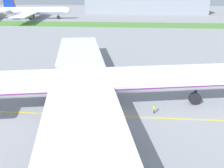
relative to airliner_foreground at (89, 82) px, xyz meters
name	(u,v)px	position (x,y,z in m)	size (l,w,h in m)	color
ground_plane	(114,111)	(4.50, -0.45, -5.50)	(600.00, 600.00, 0.00)	gray
apron_taxi_line	(113,116)	(4.50, -2.60, -5.49)	(280.00, 0.36, 0.01)	yellow
grass_median_strip	(131,25)	(4.50, 122.83, -5.45)	(320.00, 24.00, 0.10)	#4C8438
airliner_foreground	(89,82)	(0.00, 0.00, 0.00)	(59.64, 98.31, 16.19)	white
ground_crew_wingwalker_port	(33,89)	(-13.90, 7.46, -4.55)	(0.37, 0.51, 1.56)	black
ground_crew_marshaller_front	(154,108)	(11.99, -0.72, -4.43)	(0.39, 0.59, 1.76)	black
parked_airliner_far_right	(34,11)	(-63.88, 146.66, 0.13)	(50.33, 80.33, 16.59)	white
terminal_building	(146,2)	(14.58, 197.70, 3.50)	(100.50, 20.00, 18.00)	gray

